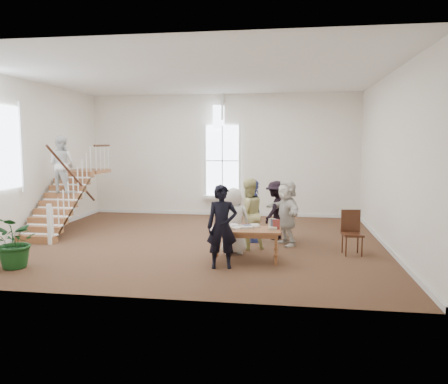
% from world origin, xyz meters
% --- Properties ---
extents(ground, '(10.00, 10.00, 0.00)m').
position_xyz_m(ground, '(0.00, 0.00, 0.00)').
color(ground, '#4A2B1D').
rests_on(ground, ground).
extents(room_shell, '(10.49, 10.00, 10.00)m').
position_xyz_m(room_shell, '(-0.00, 4.39, 0.40)').
color(room_shell, white).
rests_on(room_shell, ground).
extents(staircase, '(1.10, 4.10, 2.92)m').
position_xyz_m(staircase, '(-4.34, 0.75, 1.62)').
color(staircase, brown).
rests_on(staircase, ground).
extents(library_table, '(1.62, 0.86, 0.82)m').
position_xyz_m(library_table, '(1.48, -1.78, 0.67)').
color(library_table, brown).
rests_on(library_table, ground).
extents(police_officer, '(0.73, 0.55, 1.82)m').
position_xyz_m(police_officer, '(1.03, -2.44, 0.91)').
color(police_officer, black).
rests_on(police_officer, ground).
extents(elderly_woman, '(0.91, 0.72, 1.64)m').
position_xyz_m(elderly_woman, '(1.13, -1.19, 0.82)').
color(elderly_woman, silver).
rests_on(elderly_woman, ground).
extents(person_yellow, '(1.12, 1.05, 1.82)m').
position_xyz_m(person_yellow, '(1.43, -0.69, 0.91)').
color(person_yellow, '#DCD389').
rests_on(person_yellow, ground).
extents(woman_cluster_a, '(0.53, 1.05, 1.73)m').
position_xyz_m(woman_cluster_a, '(1.51, 0.16, 0.86)').
color(woman_cluster_a, '#354080').
rests_on(woman_cluster_a, ground).
extents(woman_cluster_b, '(0.98, 1.22, 1.65)m').
position_xyz_m(woman_cluster_b, '(2.11, 0.61, 0.83)').
color(woman_cluster_b, black).
rests_on(woman_cluster_b, ground).
extents(woman_cluster_c, '(1.20, 1.68, 1.75)m').
position_xyz_m(woman_cluster_c, '(2.41, -0.04, 0.88)').
color(woman_cluster_c, silver).
rests_on(woman_cluster_c, ground).
extents(floor_plant, '(1.32, 1.24, 1.17)m').
position_xyz_m(floor_plant, '(-3.40, -3.10, 0.59)').
color(floor_plant, '#133E16').
rests_on(floor_plant, ground).
extents(side_chair, '(0.52, 0.52, 1.08)m').
position_xyz_m(side_chair, '(3.99, -0.79, 0.61)').
color(side_chair, '#371E0F').
rests_on(side_chair, ground).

